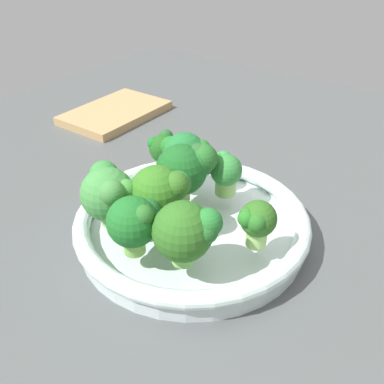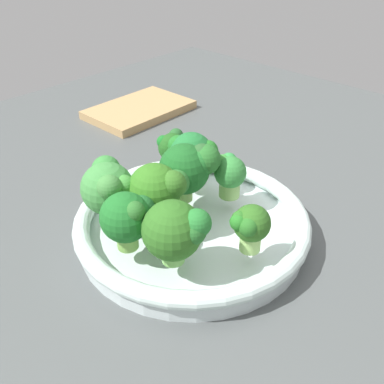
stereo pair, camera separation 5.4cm
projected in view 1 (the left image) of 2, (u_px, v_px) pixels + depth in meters
The scene contains 12 objects.
ground_plane at pixel (214, 238), 58.95cm from camera, with size 130.00×130.00×2.50cm, color #4F5454.
bowl at pixel (192, 224), 56.23cm from camera, with size 29.80×29.80×3.83cm.
broccoli_floret_0 at pixel (257, 221), 47.90cm from camera, with size 4.56×4.16×5.69cm.
broccoli_floret_1 at pixel (188, 167), 54.98cm from camera, with size 7.16×6.98×7.81cm.
broccoli_floret_2 at pixel (186, 231), 45.20cm from camera, with size 6.48×7.02×7.35cm.
broccoli_floret_3 at pixel (108, 192), 50.99cm from camera, with size 6.38×6.99×7.37cm.
broccoli_floret_4 at pixel (135, 220), 46.91cm from camera, with size 6.33×5.63×6.91cm.
broccoli_floret_5 at pixel (225, 171), 57.17cm from camera, with size 4.20×4.37×5.67cm.
broccoli_floret_6 at pixel (185, 154), 59.29cm from camera, with size 5.96×6.53×7.17cm.
broccoli_floret_7 at pixel (161, 191), 50.61cm from camera, with size 6.54×6.79×7.74cm.
broccoli_floret_8 at pixel (163, 149), 62.14cm from camera, with size 4.57×4.05×5.72cm.
cutting_board at pixel (115, 113), 89.61cm from camera, with size 20.39×13.55×1.60cm, color tan.
Camera 1 is at (-38.91, -24.90, 36.01)cm, focal length 41.15 mm.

